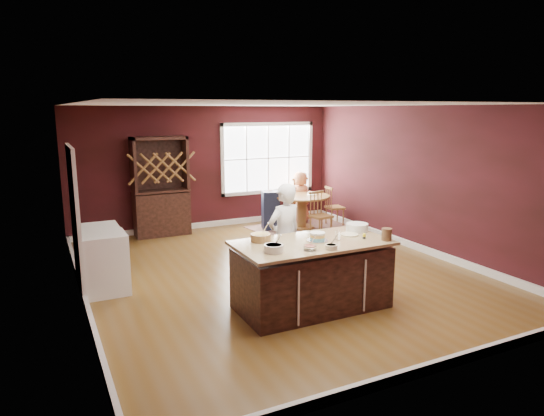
{
  "coord_description": "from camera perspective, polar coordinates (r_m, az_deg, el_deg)",
  "views": [
    {
      "loc": [
        -3.41,
        -6.79,
        2.64
      ],
      "look_at": [
        -0.01,
        0.15,
        1.05
      ],
      "focal_mm": 32.0,
      "sensor_mm": 36.0,
      "label": 1
    }
  ],
  "objects": [
    {
      "name": "bowl_blue",
      "position": [
        5.93,
        0.19,
        -4.76
      ],
      "size": [
        0.24,
        0.24,
        0.09
      ],
      "primitive_type": "cylinder",
      "color": "white",
      "rests_on": "kitchen_island"
    },
    {
      "name": "baker",
      "position": [
        7.09,
        1.46,
        -3.45
      ],
      "size": [
        0.65,
        0.5,
        1.59
      ],
      "primitive_type": "imported",
      "rotation": [
        0.0,
        0.0,
        3.36
      ],
      "color": "white",
      "rests_on": "ground"
    },
    {
      "name": "doorway",
      "position": [
        7.58,
        -22.11,
        -1.55
      ],
      "size": [
        0.08,
        1.26,
        2.13
      ],
      "primitive_type": null,
      "color": "white",
      "rests_on": "room_shell"
    },
    {
      "name": "window",
      "position": [
        11.44,
        -0.49,
        5.89
      ],
      "size": [
        2.36,
        0.1,
        1.66
      ],
      "primitive_type": null,
      "color": "white",
      "rests_on": "room_shell"
    },
    {
      "name": "table_cup",
      "position": [
        10.81,
        2.0,
        1.8
      ],
      "size": [
        0.15,
        0.15,
        0.1
      ],
      "primitive_type": "imported",
      "rotation": [
        0.0,
        0.0,
        0.16
      ],
      "color": "white",
      "rests_on": "dining_table"
    },
    {
      "name": "chair_north",
      "position": [
        11.66,
        2.8,
        1.18
      ],
      "size": [
        0.45,
        0.43,
        1.06
      ],
      "primitive_type": null,
      "rotation": [
        0.0,
        0.0,
        3.16
      ],
      "color": "brown",
      "rests_on": "ground"
    },
    {
      "name": "dining_table",
      "position": [
        10.84,
        3.54,
        0.38
      ],
      "size": [
        1.23,
        1.23,
        0.75
      ],
      "color": "brown",
      "rests_on": "ground"
    },
    {
      "name": "room_shell",
      "position": [
        7.71,
        0.59,
        1.99
      ],
      "size": [
        7.0,
        7.0,
        7.0
      ],
      "color": "brown",
      "rests_on": "ground"
    },
    {
      "name": "drinking_glass",
      "position": [
        6.52,
        7.74,
        -3.18
      ],
      "size": [
        0.07,
        0.07,
        0.13
      ],
      "primitive_type": "cylinder",
      "color": "silver",
      "rests_on": "kitchen_island"
    },
    {
      "name": "high_chair",
      "position": [
        10.74,
        -0.17,
        -0.16
      ],
      "size": [
        0.45,
        0.45,
        0.9
      ],
      "primitive_type": null,
      "rotation": [
        0.0,
        0.0,
        -0.28
      ],
      "color": "black",
      "rests_on": "ground"
    },
    {
      "name": "chair_east",
      "position": [
        11.22,
        7.41,
        0.28
      ],
      "size": [
        0.41,
        0.42,
        0.91
      ],
      "primitive_type": null,
      "rotation": [
        0.0,
        0.0,
        1.46
      ],
      "color": "brown",
      "rests_on": "ground"
    },
    {
      "name": "dryer",
      "position": [
        8.06,
        -19.62,
        -4.96
      ],
      "size": [
        0.6,
        0.58,
        0.87
      ],
      "primitive_type": "cube",
      "color": "white",
      "rests_on": "ground"
    },
    {
      "name": "bowl_pink",
      "position": [
        6.03,
        4.48,
        -4.69
      ],
      "size": [
        0.17,
        0.17,
        0.06
      ],
      "primitive_type": "cylinder",
      "color": "silver",
      "rests_on": "kitchen_island"
    },
    {
      "name": "hutch",
      "position": [
        10.4,
        -12.96,
        2.46
      ],
      "size": [
        1.13,
        0.47,
        2.08
      ],
      "primitive_type": "cube",
      "color": "black",
      "rests_on": "ground"
    },
    {
      "name": "toy_figurine",
      "position": [
        6.64,
        10.79,
        -3.27
      ],
      "size": [
        0.05,
        0.05,
        0.08
      ],
      "primitive_type": null,
      "color": "yellow",
      "rests_on": "kitchen_island"
    },
    {
      "name": "toddler",
      "position": [
        10.75,
        -0.84,
        1.81
      ],
      "size": [
        0.18,
        0.14,
        0.26
      ],
      "primitive_type": null,
      "color": "#8CA5BF",
      "rests_on": "high_chair"
    },
    {
      "name": "seated_woman",
      "position": [
        11.41,
        3.35,
        1.3
      ],
      "size": [
        0.64,
        0.47,
        1.2
      ],
      "primitive_type": "imported",
      "rotation": [
        0.0,
        0.0,
        3.3
      ],
      "color": "#C07147",
      "rests_on": "ground"
    },
    {
      "name": "kitchen_island",
      "position": [
        6.56,
        4.69,
        -8.01
      ],
      "size": [
        2.05,
        1.07,
        0.92
      ],
      "color": "black",
      "rests_on": "ground"
    },
    {
      "name": "table_plate",
      "position": [
        10.84,
        4.67,
        1.57
      ],
      "size": [
        0.2,
        0.2,
        0.02
      ],
      "primitive_type": "cylinder",
      "color": "beige",
      "rests_on": "dining_table"
    },
    {
      "name": "bowl_yellow",
      "position": [
        6.41,
        -1.34,
        -3.48
      ],
      "size": [
        0.27,
        0.27,
        0.1
      ],
      "primitive_type": "cylinder",
      "color": "olive",
      "rests_on": "kitchen_island"
    },
    {
      "name": "layer_cake",
      "position": [
        6.44,
        5.36,
        -3.39
      ],
      "size": [
        0.28,
        0.28,
        0.12
      ],
      "primitive_type": null,
      "color": "white",
      "rests_on": "kitchen_island"
    },
    {
      "name": "bowl_olive",
      "position": [
        6.1,
        6.99,
        -4.56
      ],
      "size": [
        0.16,
        0.16,
        0.06
      ],
      "primitive_type": "cylinder",
      "color": "beige",
      "rests_on": "kitchen_island"
    },
    {
      "name": "stoneware_crock",
      "position": [
        6.62,
        13.34,
        -3.03
      ],
      "size": [
        0.14,
        0.14,
        0.16
      ],
      "primitive_type": "cylinder",
      "color": "brown",
      "rests_on": "kitchen_island"
    },
    {
      "name": "dinner_plate",
      "position": [
        6.81,
        9.08,
        -3.09
      ],
      "size": [
        0.25,
        0.25,
        0.02
      ],
      "primitive_type": "cylinder",
      "color": "#FBF3B5",
      "rests_on": "kitchen_island"
    },
    {
      "name": "chair_south",
      "position": [
        10.19,
        5.77,
        -0.72
      ],
      "size": [
        0.44,
        0.43,
        0.95
      ],
      "primitive_type": null,
      "rotation": [
        0.0,
        0.0,
        0.12
      ],
      "color": "brown",
      "rests_on": "ground"
    },
    {
      "name": "rug",
      "position": [
        10.95,
        3.51,
        -2.33
      ],
      "size": [
        2.32,
        1.93,
        0.01
      ],
      "primitive_type": "cube",
      "rotation": [
        0.0,
        0.0,
        0.16
      ],
      "color": "brown",
      "rests_on": "ground"
    },
    {
      "name": "washer",
      "position": [
        7.45,
        -19.04,
        -6.19
      ],
      "size": [
        0.61,
        0.59,
        0.89
      ],
      "primitive_type": "cube",
      "color": "white",
      "rests_on": "ground"
    },
    {
      "name": "white_tub",
      "position": [
        7.05,
        9.98,
        -2.23
      ],
      "size": [
        0.31,
        0.31,
        0.11
      ],
      "primitive_type": "cylinder",
      "color": "white",
      "rests_on": "kitchen_island"
    }
  ]
}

